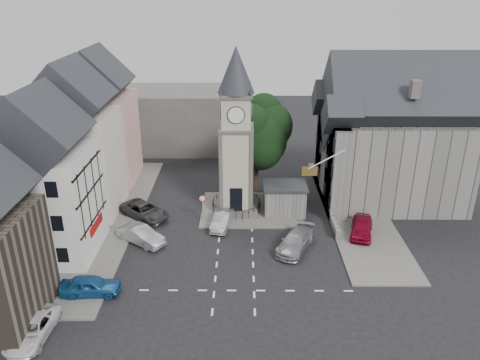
{
  "coord_description": "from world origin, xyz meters",
  "views": [
    {
      "loc": [
        0.61,
        -34.62,
        21.42
      ],
      "look_at": [
        0.38,
        5.0,
        4.6
      ],
      "focal_mm": 35.0,
      "sensor_mm": 36.0,
      "label": 1
    }
  ],
  "objects_px": {
    "stone_shelter": "(285,198)",
    "clock_tower": "(236,134)",
    "car_east_red": "(362,227)",
    "pedestrian": "(348,198)",
    "car_west_blue": "(90,286)"
  },
  "relations": [
    {
      "from": "stone_shelter",
      "to": "car_west_blue",
      "type": "xyz_separation_m",
      "value": [
        -15.41,
        -13.5,
        -0.8
      ]
    },
    {
      "from": "clock_tower",
      "to": "car_west_blue",
      "type": "distance_m",
      "value": 19.04
    },
    {
      "from": "car_west_blue",
      "to": "car_east_red",
      "type": "xyz_separation_m",
      "value": [
        22.11,
        9.0,
        0.04
      ]
    },
    {
      "from": "stone_shelter",
      "to": "car_east_red",
      "type": "height_order",
      "value": "stone_shelter"
    },
    {
      "from": "car_east_red",
      "to": "clock_tower",
      "type": "bearing_deg",
      "value": 172.26
    },
    {
      "from": "clock_tower",
      "to": "stone_shelter",
      "type": "bearing_deg",
      "value": -5.84
    },
    {
      "from": "car_east_red",
      "to": "pedestrian",
      "type": "relative_size",
      "value": 2.79
    },
    {
      "from": "clock_tower",
      "to": "car_west_blue",
      "type": "relative_size",
      "value": 3.69
    },
    {
      "from": "clock_tower",
      "to": "car_east_red",
      "type": "distance_m",
      "value": 14.52
    },
    {
      "from": "stone_shelter",
      "to": "clock_tower",
      "type": "bearing_deg",
      "value": 174.16
    },
    {
      "from": "clock_tower",
      "to": "stone_shelter",
      "type": "xyz_separation_m",
      "value": [
        4.8,
        -0.49,
        -6.57
      ]
    },
    {
      "from": "pedestrian",
      "to": "stone_shelter",
      "type": "bearing_deg",
      "value": -9.88
    },
    {
      "from": "stone_shelter",
      "to": "pedestrian",
      "type": "relative_size",
      "value": 2.57
    },
    {
      "from": "stone_shelter",
      "to": "pedestrian",
      "type": "distance_m",
      "value": 6.96
    },
    {
      "from": "clock_tower",
      "to": "stone_shelter",
      "type": "relative_size",
      "value": 3.78
    }
  ]
}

